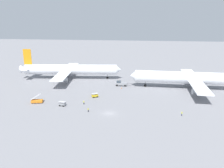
# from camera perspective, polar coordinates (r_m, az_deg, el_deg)

# --- Properties ---
(ground_plane) EXTENTS (600.00, 600.00, 0.00)m
(ground_plane) POSITION_cam_1_polar(r_m,az_deg,el_deg) (80.72, -0.74, -7.56)
(ground_plane) COLOR gray
(airliner_at_gate_left) EXTENTS (57.65, 45.99, 16.91)m
(airliner_at_gate_left) POSITION_cam_1_polar(r_m,az_deg,el_deg) (128.67, -10.72, 3.66)
(airliner_at_gate_left) COLOR white
(airliner_at_gate_left) RESTS_ON ground
(airliner_being_pushed) EXTENTS (57.26, 47.49, 16.07)m
(airliner_being_pushed) POSITION_cam_1_polar(r_m,az_deg,el_deg) (114.18, 19.27, 1.46)
(airliner_being_pushed) COLOR white
(airliner_being_pushed) RESTS_ON ground
(pushback_tug) EXTENTS (8.97, 3.05, 2.85)m
(pushback_tug) POSITION_cam_1_polar(r_m,az_deg,el_deg) (113.83, 2.29, 0.17)
(pushback_tug) COLOR gray
(pushback_tug) RESTS_ON ground
(gse_stair_truck_yellow) EXTENTS (4.89, 2.90, 4.06)m
(gse_stair_truck_yellow) POSITION_cam_1_polar(r_m,az_deg,el_deg) (95.21, -18.74, -4.04)
(gse_stair_truck_yellow) COLOR orange
(gse_stair_truck_yellow) RESTS_ON ground
(gse_baggage_cart_near_cluster) EXTENTS (2.92, 1.93, 1.71)m
(gse_baggage_cart_near_cluster) POSITION_cam_1_polar(r_m,az_deg,el_deg) (89.39, -12.68, -4.98)
(gse_baggage_cart_near_cluster) COLOR gray
(gse_baggage_cart_near_cluster) RESTS_ON ground
(gse_baggage_cart_trailing) EXTENTS (3.15, 2.76, 1.71)m
(gse_baggage_cart_trailing) POSITION_cam_1_polar(r_m,az_deg,el_deg) (97.04, -4.43, -2.93)
(gse_baggage_cart_trailing) COLOR gold
(gse_baggage_cart_trailing) RESTS_ON ground
(ground_crew_marshaller_foreground) EXTENTS (0.50, 0.36, 1.68)m
(ground_crew_marshaller_foreground) POSITION_cam_1_polar(r_m,az_deg,el_deg) (82.16, 17.50, -7.25)
(ground_crew_marshaller_foreground) COLOR #2D3351
(ground_crew_marshaller_foreground) RESTS_ON ground
(ground_crew_wing_walker_right) EXTENTS (0.49, 0.36, 1.57)m
(ground_crew_wing_walker_right) POSITION_cam_1_polar(r_m,az_deg,el_deg) (89.53, -7.26, -4.70)
(ground_crew_wing_walker_right) COLOR black
(ground_crew_wing_walker_right) RESTS_ON ground
(ground_crew_ramp_agent_by_cones) EXTENTS (0.48, 0.36, 1.55)m
(ground_crew_ramp_agent_by_cones) POSITION_cam_1_polar(r_m,az_deg,el_deg) (82.22, -6.14, -6.60)
(ground_crew_ramp_agent_by_cones) COLOR black
(ground_crew_ramp_agent_by_cones) RESTS_ON ground
(traffic_cone_nose_left) EXTENTS (0.44, 0.44, 0.60)m
(traffic_cone_nose_left) POSITION_cam_1_polar(r_m,az_deg,el_deg) (109.32, 2.46, -1.02)
(traffic_cone_nose_left) COLOR orange
(traffic_cone_nose_left) RESTS_ON ground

